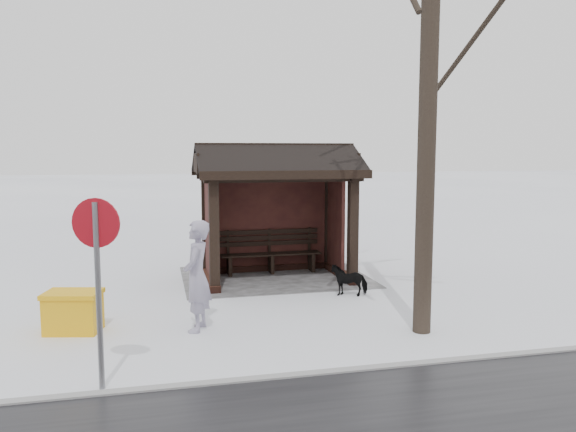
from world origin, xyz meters
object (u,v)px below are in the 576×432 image
object	(u,v)px
bus_shelter	(275,184)
pedestrian	(197,276)
road_sign	(97,253)
dog	(349,280)
grit_bin	(73,312)

from	to	relation	value
bus_shelter	pedestrian	size ratio (longest dim) A/B	1.99
road_sign	dog	bearing A→B (deg)	-120.54
bus_shelter	road_sign	distance (m)	6.41
grit_bin	road_sign	world-z (taller)	road_sign
pedestrian	road_sign	world-z (taller)	road_sign
grit_bin	road_sign	bearing A→B (deg)	118.20
pedestrian	dog	xyz separation A→B (m)	(-3.17, -1.58, -0.60)
dog	road_sign	world-z (taller)	road_sign
bus_shelter	pedestrian	distance (m)	4.19
pedestrian	dog	world-z (taller)	pedestrian
pedestrian	dog	bearing A→B (deg)	134.44
dog	grit_bin	xyz separation A→B (m)	(5.14, 1.21, 0.03)
bus_shelter	dog	distance (m)	2.86
bus_shelter	pedestrian	world-z (taller)	bus_shelter
dog	road_sign	size ratio (longest dim) A/B	0.31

